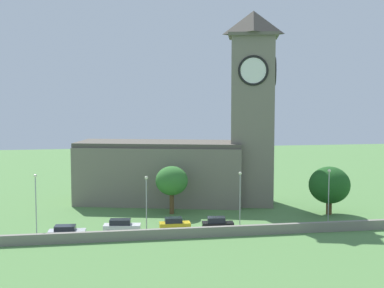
% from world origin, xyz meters
% --- Properties ---
extents(ground_plane, '(200.00, 200.00, 0.00)m').
position_xyz_m(ground_plane, '(0.00, 15.00, 0.00)').
color(ground_plane, '#517F42').
extents(church, '(33.98, 17.45, 31.31)m').
position_xyz_m(church, '(1.76, 18.59, 8.81)').
color(church, slate).
rests_on(church, ground).
extents(quay_barrier, '(51.00, 0.70, 1.28)m').
position_xyz_m(quay_barrier, '(0.00, -3.39, 0.64)').
color(quay_barrier, gray).
rests_on(quay_barrier, ground).
extents(car_silver, '(4.69, 2.56, 1.65)m').
position_xyz_m(car_silver, '(-17.43, -1.14, 0.84)').
color(car_silver, silver).
rests_on(car_silver, ground).
extents(car_white, '(4.96, 2.65, 1.88)m').
position_xyz_m(car_white, '(-10.54, 0.16, 0.95)').
color(car_white, silver).
rests_on(car_white, ground).
extents(car_yellow, '(4.09, 2.13, 1.81)m').
position_xyz_m(car_yellow, '(-3.63, 0.24, 0.91)').
color(car_yellow, gold).
rests_on(car_yellow, ground).
extents(car_black, '(4.32, 2.48, 1.85)m').
position_xyz_m(car_black, '(1.98, -0.62, 0.93)').
color(car_black, black).
rests_on(car_black, ground).
extents(streetlamp_west_end, '(0.44, 0.44, 7.77)m').
position_xyz_m(streetlamp_west_end, '(-21.39, 1.97, 5.11)').
color(streetlamp_west_end, '#9EA0A5').
rests_on(streetlamp_west_end, ground).
extents(streetlamp_west_mid, '(0.44, 0.44, 7.13)m').
position_xyz_m(streetlamp_west_mid, '(-7.14, 2.17, 4.75)').
color(streetlamp_west_mid, '#9EA0A5').
rests_on(streetlamp_west_mid, ground).
extents(streetlamp_central, '(0.44, 0.44, 7.38)m').
position_xyz_m(streetlamp_central, '(5.81, 2.34, 4.89)').
color(streetlamp_central, '#9EA0A5').
rests_on(streetlamp_central, ground).
extents(streetlamp_east_mid, '(0.44, 0.44, 7.46)m').
position_xyz_m(streetlamp_east_mid, '(18.71, 2.16, 4.93)').
color(streetlamp_east_mid, '#9EA0A5').
rests_on(streetlamp_east_mid, ground).
extents(tree_riverside_east, '(6.15, 6.15, 7.21)m').
position_xyz_m(tree_riverside_east, '(20.72, 6.49, 4.41)').
color(tree_riverside_east, brown).
rests_on(tree_riverside_east, ground).
extents(tree_churchyard, '(4.86, 4.86, 7.25)m').
position_xyz_m(tree_churchyard, '(-2.56, 10.73, 5.01)').
color(tree_churchyard, brown).
rests_on(tree_churchyard, ground).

